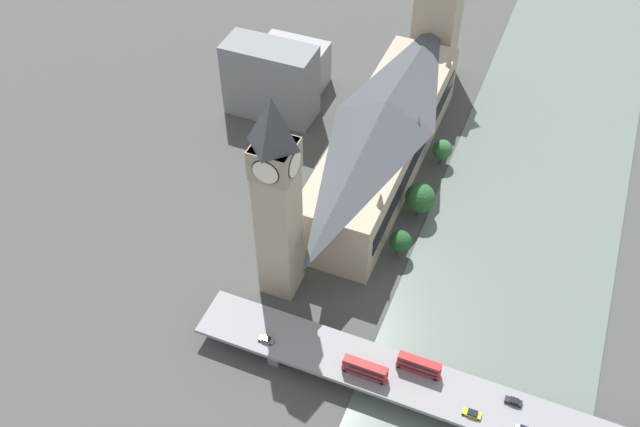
% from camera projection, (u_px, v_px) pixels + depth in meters
% --- Properties ---
extents(ground_plane, '(600.00, 600.00, 0.00)m').
position_uv_depth(ground_plane, '(416.00, 197.00, 237.13)').
color(ground_plane, '#424442').
extents(river_water, '(59.10, 360.00, 0.30)m').
position_uv_depth(river_water, '(523.00, 226.00, 227.72)').
color(river_water, slate).
rests_on(river_water, ground_plane).
extents(parliament_hall, '(24.54, 98.75, 29.65)m').
position_uv_depth(parliament_hall, '(384.00, 138.00, 235.63)').
color(parliament_hall, tan).
rests_on(parliament_hall, ground_plane).
extents(clock_tower, '(11.20, 11.20, 68.41)m').
position_uv_depth(clock_tower, '(277.00, 196.00, 185.13)').
color(clock_tower, tan).
rests_on(clock_tower, ground_plane).
extents(victoria_tower, '(15.63, 15.63, 55.82)m').
position_uv_depth(victoria_tower, '(437.00, 17.00, 266.97)').
color(victoria_tower, tan).
rests_on(victoria_tower, ground_plane).
extents(road_bridge, '(150.20, 14.65, 5.98)m').
position_uv_depth(road_bridge, '(472.00, 404.00, 178.81)').
color(road_bridge, slate).
rests_on(road_bridge, ground_plane).
extents(double_decker_bus_lead, '(11.48, 2.47, 4.92)m').
position_uv_depth(double_decker_bus_lead, '(419.00, 365.00, 182.20)').
color(double_decker_bus_lead, red).
rests_on(double_decker_bus_lead, road_bridge).
extents(double_decker_bus_rear, '(11.88, 2.58, 4.99)m').
position_uv_depth(double_decker_bus_rear, '(365.00, 369.00, 181.38)').
color(double_decker_bus_rear, red).
rests_on(double_decker_bus_rear, road_bridge).
extents(car_northbound_lead, '(4.25, 1.80, 1.46)m').
position_uv_depth(car_northbound_lead, '(514.00, 401.00, 177.27)').
color(car_northbound_lead, black).
rests_on(car_northbound_lead, road_bridge).
extents(car_northbound_mid, '(4.69, 1.90, 1.32)m').
position_uv_depth(car_northbound_mid, '(472.00, 413.00, 175.04)').
color(car_northbound_mid, gold).
rests_on(car_northbound_mid, road_bridge).
extents(car_southbound_mid, '(4.14, 1.79, 1.39)m').
position_uv_depth(car_southbound_mid, '(266.00, 339.00, 190.01)').
color(car_southbound_mid, slate).
rests_on(car_southbound_mid, road_bridge).
extents(city_block_west, '(33.14, 14.81, 28.47)m').
position_uv_depth(city_block_west, '(271.00, 81.00, 258.71)').
color(city_block_west, slate).
rests_on(city_block_west, ground_plane).
extents(city_block_center, '(25.14, 14.07, 17.12)m').
position_uv_depth(city_block_center, '(295.00, 63.00, 276.14)').
color(city_block_center, '#939399').
rests_on(city_block_center, ground_plane).
extents(tree_embankment_near, '(9.75, 9.75, 12.44)m').
position_uv_depth(tree_embankment_near, '(420.00, 198.00, 226.01)').
color(tree_embankment_near, brown).
rests_on(tree_embankment_near, ground_plane).
extents(tree_embankment_mid, '(6.85, 6.85, 9.82)m').
position_uv_depth(tree_embankment_mid, '(401.00, 241.00, 214.79)').
color(tree_embankment_mid, brown).
rests_on(tree_embankment_mid, ground_plane).
extents(tree_embankment_far, '(6.84, 6.84, 9.68)m').
position_uv_depth(tree_embankment_far, '(442.00, 150.00, 244.33)').
color(tree_embankment_far, brown).
rests_on(tree_embankment_far, ground_plane).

